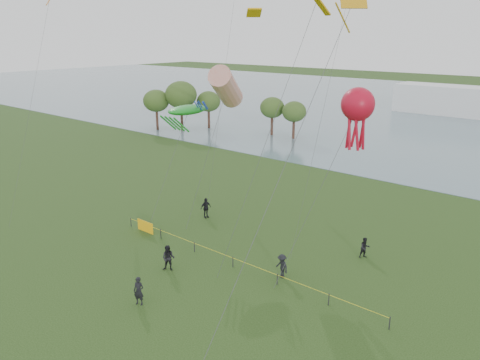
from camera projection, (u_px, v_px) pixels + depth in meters
The scene contains 12 objects.
pavilion_left at pixel (450, 100), 99.83m from camera, with size 22.00×8.00×6.00m, color silver.
trees at pixel (207, 101), 80.98m from camera, with size 27.09×13.87×8.69m.
fence at pixel (176, 238), 38.20m from camera, with size 24.07×0.07×1.05m.
spectator_a at pixel (168, 258), 33.92m from camera, with size 0.94×0.74×1.94m, color black.
spectator_b at pixel (282, 266), 32.95m from camera, with size 1.14×0.66×1.77m, color black.
spectator_c at pixel (206, 208), 43.73m from camera, with size 1.13×0.47×1.93m, color black.
spectator_f at pixel (139, 291), 29.63m from camera, with size 0.69×0.45×1.89m, color black.
spectator_g at pixel (365, 248), 35.89m from camera, with size 0.80×0.62×1.65m, color black.
kite_windsock at pixel (226, 87), 39.73m from camera, with size 4.35×6.50×14.18m.
kite_creature at pixel (187, 110), 41.00m from camera, with size 2.32×6.46×10.56m.
kite_octopus at pixel (358, 106), 29.58m from camera, with size 4.10×5.57×13.35m.
kite_delta at pixel (341, 25), 21.71m from camera, with size 2.15×17.36×18.81m.
Camera 1 is at (17.35, -10.98, 16.53)m, focal length 35.00 mm.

